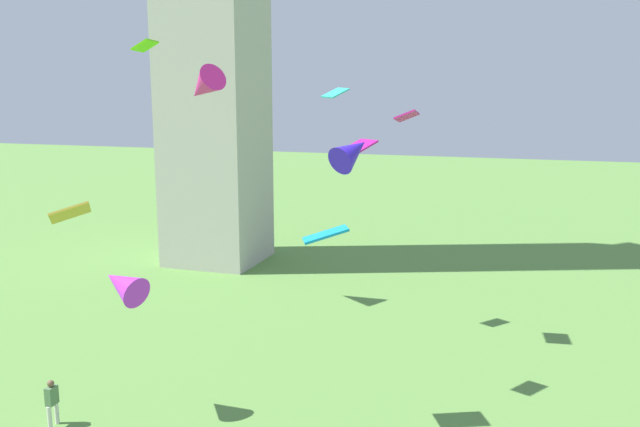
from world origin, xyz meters
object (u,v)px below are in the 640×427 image
at_px(kite_flying_0, 325,234).
at_px(kite_flying_9, 203,87).
at_px(person_1, 52,400).
at_px(kite_flying_4, 70,213).
at_px(kite_flying_2, 360,146).
at_px(kite_flying_5, 353,151).
at_px(kite_flying_7, 145,46).
at_px(kite_flying_3, 335,93).
at_px(kite_flying_8, 407,116).
at_px(kite_flying_10, 122,284).

height_order(kite_flying_0, kite_flying_9, kite_flying_9).
relative_size(person_1, kite_flying_4, 1.43).
relative_size(kite_flying_2, kite_flying_4, 1.15).
xyz_separation_m(kite_flying_5, kite_flying_7, (-6.74, 1.13, 2.87)).
bearing_deg(kite_flying_5, kite_flying_7, 15.06).
relative_size(kite_flying_0, kite_flying_7, 1.95).
height_order(person_1, kite_flying_4, kite_flying_4).
distance_m(kite_flying_2, kite_flying_3, 7.77).
bearing_deg(kite_flying_2, kite_flying_7, -15.46).
bearing_deg(kite_flying_2, kite_flying_0, 14.70).
bearing_deg(kite_flying_5, kite_flying_2, -52.46).
height_order(kite_flying_8, kite_flying_9, kite_flying_9).
relative_size(kite_flying_0, kite_flying_2, 1.29).
relative_size(kite_flying_2, kite_flying_9, 0.46).
xyz_separation_m(kite_flying_2, kite_flying_10, (-7.71, -4.19, -4.84)).
distance_m(person_1, kite_flying_9, 18.16).
xyz_separation_m(kite_flying_2, kite_flying_8, (0.66, 5.82, 0.89)).
xyz_separation_m(kite_flying_2, kite_flying_3, (-3.02, 6.90, 1.91)).
distance_m(kite_flying_2, kite_flying_5, 7.40).
xyz_separation_m(person_1, kite_flying_2, (9.69, 5.93, 8.84)).
distance_m(person_1, kite_flying_4, 9.34).
relative_size(kite_flying_4, kite_flying_7, 1.31).
xyz_separation_m(kite_flying_2, kite_flying_4, (-5.54, -9.34, -1.19)).
bearing_deg(kite_flying_3, kite_flying_7, 21.59).
bearing_deg(kite_flying_3, kite_flying_8, 104.38).
bearing_deg(kite_flying_7, kite_flying_3, 163.34).
xyz_separation_m(kite_flying_7, kite_flying_10, (-2.63, 1.88, -8.18)).
relative_size(kite_flying_7, kite_flying_8, 0.62).
height_order(person_1, kite_flying_2, kite_flying_2).
relative_size(kite_flying_4, kite_flying_9, 0.40).
relative_size(kite_flying_8, kite_flying_9, 0.48).
bearing_deg(kite_flying_10, kite_flying_9, -148.72).
distance_m(kite_flying_9, kite_flying_10, 14.80).
bearing_deg(kite_flying_4, kite_flying_3, -140.98).
height_order(kite_flying_0, kite_flying_10, kite_flying_0).
relative_size(kite_flying_0, kite_flying_10, 0.85).
xyz_separation_m(kite_flying_0, kite_flying_2, (0.47, 2.75, 2.82)).
bearing_deg(kite_flying_0, kite_flying_4, 27.99).
bearing_deg(kite_flying_4, kite_flying_5, 154.41).
relative_size(kite_flying_4, kite_flying_10, 0.57).
relative_size(kite_flying_3, kite_flying_8, 0.92).
xyz_separation_m(kite_flying_0, kite_flying_3, (-2.54, 9.64, 4.74)).
xyz_separation_m(person_1, kite_flying_10, (1.97, 1.74, 3.99)).
bearing_deg(kite_flying_9, kite_flying_8, 106.88).
relative_size(kite_flying_4, kite_flying_8, 0.82).
xyz_separation_m(kite_flying_7, kite_flying_8, (5.74, 11.89, -2.44)).
bearing_deg(kite_flying_8, kite_flying_2, 173.03).
bearing_deg(kite_flying_3, kite_flying_0, 45.43).
relative_size(kite_flying_3, kite_flying_5, 0.92).
bearing_deg(kite_flying_10, kite_flying_4, 40.11).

